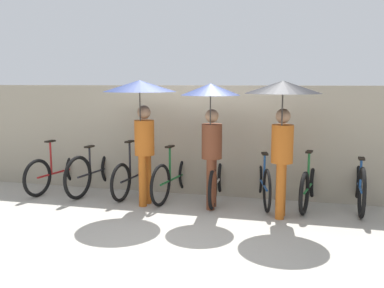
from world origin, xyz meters
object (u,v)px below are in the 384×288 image
parked_bicycle_1 (97,171)px  parked_bicycle_3 (175,177)px  parked_bicycle_7 (359,184)px  pedestrian_leading (141,104)px  parked_bicycle_4 (217,180)px  parked_bicycle_6 (310,185)px  parked_bicycle_0 (59,171)px  parked_bicycle_2 (135,175)px  pedestrian_center (211,114)px  parked_bicycle_5 (263,181)px  pedestrian_trailing (283,109)px

parked_bicycle_1 → parked_bicycle_3: bearing=-83.7°
parked_bicycle_7 → pedestrian_leading: size_ratio=0.86×
parked_bicycle_4 → parked_bicycle_6: size_ratio=1.02×
parked_bicycle_4 → parked_bicycle_6: (1.51, 0.04, -0.00)m
parked_bicycle_0 → parked_bicycle_1: parked_bicycle_0 is taller
parked_bicycle_0 → parked_bicycle_2: 1.51m
parked_bicycle_0 → parked_bicycle_4: bearing=-80.4°
parked_bicycle_2 → parked_bicycle_7: parked_bicycle_2 is taller
parked_bicycle_2 → pedestrian_center: size_ratio=0.84×
parked_bicycle_6 → pedestrian_leading: bearing=114.5°
parked_bicycle_3 → parked_bicycle_5: 1.51m
parked_bicycle_3 → pedestrian_center: bearing=-117.5°
parked_bicycle_0 → pedestrian_trailing: (4.10, -0.77, 1.28)m
parked_bicycle_0 → parked_bicycle_2: parked_bicycle_2 is taller
parked_bicycle_1 → pedestrian_trailing: (3.34, -0.81, 1.24)m
parked_bicycle_2 → parked_bicycle_6: size_ratio=1.01×
parked_bicycle_5 → pedestrian_center: pedestrian_center is taller
parked_bicycle_4 → parked_bicycle_5: (0.75, 0.05, 0.01)m
parked_bicycle_5 → parked_bicycle_3: bearing=79.3°
parked_bicycle_4 → parked_bicycle_1: bearing=86.4°
parked_bicycle_4 → pedestrian_leading: (-1.11, -0.63, 1.31)m
parked_bicycle_2 → pedestrian_center: pedestrian_center is taller
parked_bicycle_0 → parked_bicycle_7: parked_bicycle_7 is taller
pedestrian_trailing → parked_bicycle_4: bearing=-30.9°
pedestrian_center → pedestrian_trailing: size_ratio=0.98×
parked_bicycle_5 → parked_bicycle_7: bearing=-101.0°
parked_bicycle_6 → parked_bicycle_5: bearing=99.0°
parked_bicycle_6 → parked_bicycle_2: bearing=100.0°
parked_bicycle_0 → parked_bicycle_7: (5.29, 0.07, 0.04)m
parked_bicycle_4 → parked_bicycle_3: bearing=87.3°
parked_bicycle_5 → pedestrian_center: bearing=115.3°
parked_bicycle_3 → parked_bicycle_5: parked_bicycle_3 is taller
parked_bicycle_0 → parked_bicycle_7: 5.29m
parked_bicycle_0 → pedestrian_center: 3.28m
parked_bicycle_5 → pedestrian_center: size_ratio=0.84×
parked_bicycle_2 → pedestrian_leading: pedestrian_leading is taller
parked_bicycle_1 → parked_bicycle_5: parked_bicycle_5 is taller
parked_bicycle_1 → parked_bicycle_4: (2.27, -0.05, -0.04)m
parked_bicycle_1 → parked_bicycle_5: size_ratio=1.11×
parked_bicycle_3 → pedestrian_center: (0.75, -0.54, 1.15)m
parked_bicycle_0 → parked_bicycle_3: size_ratio=0.99×
parked_bicycle_7 → pedestrian_trailing: 1.91m
parked_bicycle_4 → parked_bicycle_5: size_ratio=1.01×
parked_bicycle_4 → parked_bicycle_7: size_ratio=0.96×
parked_bicycle_6 → pedestrian_center: bearing=120.9°
parked_bicycle_6 → parked_bicycle_1: bearing=100.0°
parked_bicycle_0 → pedestrian_trailing: pedestrian_trailing is taller
pedestrian_center → parked_bicycle_5: bearing=-143.4°
parked_bicycle_0 → parked_bicycle_3: parked_bicycle_3 is taller
parked_bicycle_2 → parked_bicycle_1: bearing=96.0°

